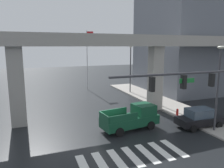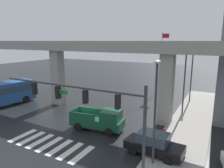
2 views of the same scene
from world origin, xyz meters
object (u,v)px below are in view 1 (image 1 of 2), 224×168
(street_lamp_near_corner, at_px, (218,79))
(fire_hydrant, at_px, (177,113))
(flagpole, at_px, (88,56))
(street_lamp_far_north, at_px, (130,64))
(pickup_truck, at_px, (133,118))
(traffic_signal_mast, at_px, (213,86))
(street_lamp_mid_block, at_px, (149,67))
(sedan_black, at_px, (200,118))

(street_lamp_near_corner, xyz_separation_m, fire_hydrant, (-0.40, 4.43, -4.13))
(street_lamp_near_corner, bearing_deg, flagpole, 104.24)
(street_lamp_far_north, bearing_deg, pickup_truck, -114.79)
(traffic_signal_mast, relative_size, street_lamp_far_north, 1.50)
(street_lamp_near_corner, height_order, flagpole, flagpole)
(street_lamp_far_north, distance_m, flagpole, 7.36)
(street_lamp_mid_block, bearing_deg, sedan_black, -92.22)
(fire_hydrant, bearing_deg, traffic_signal_mast, -112.81)
(street_lamp_far_north, bearing_deg, street_lamp_mid_block, -90.00)
(street_lamp_far_north, relative_size, fire_hydrant, 8.52)
(sedan_black, distance_m, flagpole, 21.22)
(street_lamp_near_corner, xyz_separation_m, street_lamp_mid_block, (0.00, 10.99, 0.00))
(street_lamp_mid_block, distance_m, fire_hydrant, 7.76)
(fire_hydrant, bearing_deg, street_lamp_near_corner, -84.84)
(street_lamp_far_north, height_order, fire_hydrant, street_lamp_far_north)
(street_lamp_mid_block, relative_size, street_lamp_far_north, 1.00)
(street_lamp_near_corner, bearing_deg, street_lamp_far_north, 90.00)
(street_lamp_near_corner, xyz_separation_m, flagpole, (-5.43, 21.38, 1.07))
(pickup_truck, bearing_deg, sedan_black, -16.94)
(sedan_black, height_order, traffic_signal_mast, traffic_signal_mast)
(sedan_black, bearing_deg, street_lamp_mid_block, 87.78)
(flagpole, bearing_deg, fire_hydrant, -73.48)
(flagpole, bearing_deg, sedan_black, -75.85)
(sedan_black, distance_m, traffic_signal_mast, 6.35)
(traffic_signal_mast, bearing_deg, street_lamp_mid_block, 76.04)
(street_lamp_near_corner, relative_size, street_lamp_mid_block, 1.00)
(sedan_black, height_order, flagpole, flagpole)
(street_lamp_far_north, bearing_deg, traffic_signal_mast, -100.05)
(street_lamp_mid_block, xyz_separation_m, fire_hydrant, (-0.40, -6.56, -4.13))
(pickup_truck, xyz_separation_m, traffic_signal_mast, (2.79, -5.83, 3.69))
(street_lamp_near_corner, relative_size, flagpole, 0.75)
(sedan_black, xyz_separation_m, street_lamp_far_north, (0.37, 15.19, 3.70))
(pickup_truck, distance_m, traffic_signal_mast, 7.44)
(pickup_truck, bearing_deg, street_lamp_near_corner, -26.63)
(sedan_black, bearing_deg, flagpole, 104.15)
(pickup_truck, relative_size, street_lamp_mid_block, 0.73)
(sedan_black, xyz_separation_m, traffic_signal_mast, (-3.04, -4.06, 3.83))
(pickup_truck, relative_size, street_lamp_near_corner, 0.73)
(traffic_signal_mast, bearing_deg, fire_hydrant, 67.19)
(traffic_signal_mast, distance_m, street_lamp_mid_block, 14.14)
(sedan_black, height_order, street_lamp_far_north, street_lamp_far_north)
(pickup_truck, relative_size, flagpole, 0.55)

